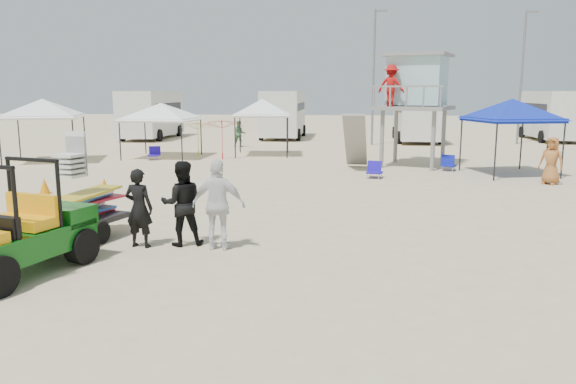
# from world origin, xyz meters

# --- Properties ---
(ground) EXTENTS (140.00, 140.00, 0.00)m
(ground) POSITION_xyz_m (0.00, 0.00, 0.00)
(ground) COLOR beige
(ground) RESTS_ON ground
(utility_cart) EXTENTS (1.98, 2.92, 2.02)m
(utility_cart) POSITION_xyz_m (-4.20, 1.28, 0.94)
(utility_cart) COLOR #0C5110
(utility_cart) RESTS_ON ground
(surf_trailer) EXTENTS (1.75, 2.52, 2.11)m
(surf_trailer) POSITION_xyz_m (-4.19, 3.62, 0.86)
(surf_trailer) COLOR black
(surf_trailer) RESTS_ON ground
(man_left) EXTENTS (0.66, 0.49, 1.67)m
(man_left) POSITION_xyz_m (-2.67, 3.32, 0.84)
(man_left) COLOR black
(man_left) RESTS_ON ground
(man_mid) EXTENTS (1.05, 0.93, 1.81)m
(man_mid) POSITION_xyz_m (-1.82, 3.57, 0.91)
(man_mid) COLOR black
(man_mid) RESTS_ON ground
(man_right) EXTENTS (1.12, 0.49, 1.88)m
(man_right) POSITION_xyz_m (-0.97, 3.32, 0.94)
(man_right) COLOR white
(man_right) RESTS_ON ground
(lifeguard_tower) EXTENTS (3.77, 3.77, 4.71)m
(lifeguard_tower) POSITION_xyz_m (4.33, 17.27, 3.51)
(lifeguard_tower) COLOR gray
(lifeguard_tower) RESTS_ON ground
(canopy_blue) EXTENTS (3.56, 3.56, 3.36)m
(canopy_blue) POSITION_xyz_m (7.90, 15.03, 2.81)
(canopy_blue) COLOR black
(canopy_blue) RESTS_ON ground
(canopy_white_a) EXTENTS (3.30, 3.30, 3.08)m
(canopy_white_a) POSITION_xyz_m (-7.55, 19.14, 2.54)
(canopy_white_a) COLOR black
(canopy_white_a) RESTS_ON ground
(canopy_white_b) EXTENTS (3.99, 3.99, 3.30)m
(canopy_white_b) POSITION_xyz_m (-12.38, 16.84, 2.76)
(canopy_white_b) COLOR black
(canopy_white_b) RESTS_ON ground
(canopy_white_c) EXTENTS (2.96, 2.96, 3.27)m
(canopy_white_c) POSITION_xyz_m (-2.78, 20.64, 2.72)
(canopy_white_c) COLOR black
(canopy_white_c) RESTS_ON ground
(umbrella_a) EXTENTS (2.64, 2.67, 1.97)m
(umbrella_a) POSITION_xyz_m (-4.44, 18.61, 0.98)
(umbrella_a) COLOR red
(umbrella_a) RESTS_ON ground
(umbrella_b) EXTENTS (2.75, 2.75, 1.77)m
(umbrella_b) POSITION_xyz_m (-5.91, 19.84, 0.88)
(umbrella_b) COLOR yellow
(umbrella_b) RESTS_ON ground
(cone_near) EXTENTS (0.34, 0.34, 0.50)m
(cone_near) POSITION_xyz_m (-6.14, 9.25, 0.25)
(cone_near) COLOR orange
(cone_near) RESTS_ON ground
(cone_far) EXTENTS (0.34, 0.34, 0.50)m
(cone_far) POSITION_xyz_m (-8.02, 8.99, 0.25)
(cone_far) COLOR orange
(cone_far) RESTS_ON ground
(beach_chair_a) EXTENTS (0.68, 0.74, 0.64)m
(beach_chair_a) POSITION_xyz_m (-7.67, 18.19, 0.31)
(beach_chair_a) COLOR #230FA7
(beach_chair_a) RESTS_ON ground
(beach_chair_b) EXTENTS (0.66, 0.72, 0.64)m
(beach_chair_b) POSITION_xyz_m (2.62, 13.55, 0.31)
(beach_chair_b) COLOR #1E10B2
(beach_chair_b) RESTS_ON ground
(beach_chair_c) EXTENTS (0.69, 0.76, 0.64)m
(beach_chair_c) POSITION_xyz_m (5.74, 15.95, 0.31)
(beach_chair_c) COLOR #0E199E
(beach_chair_c) RESTS_ON ground
(rv_far_left) EXTENTS (2.64, 6.80, 3.25)m
(rv_far_left) POSITION_xyz_m (-12.00, 29.99, 1.80)
(rv_far_left) COLOR silver
(rv_far_left) RESTS_ON ground
(rv_mid_left) EXTENTS (2.65, 6.50, 3.25)m
(rv_mid_left) POSITION_xyz_m (-3.00, 31.49, 1.80)
(rv_mid_left) COLOR silver
(rv_mid_left) RESTS_ON ground
(rv_mid_right) EXTENTS (2.64, 7.00, 3.25)m
(rv_mid_right) POSITION_xyz_m (6.00, 29.99, 1.80)
(rv_mid_right) COLOR silver
(rv_mid_right) RESTS_ON ground
(rv_far_right) EXTENTS (2.64, 6.60, 3.25)m
(rv_far_right) POSITION_xyz_m (15.00, 31.49, 1.80)
(rv_far_right) COLOR silver
(rv_far_right) RESTS_ON ground
(light_pole_left) EXTENTS (0.14, 0.14, 8.00)m
(light_pole_left) POSITION_xyz_m (3.00, 27.00, 4.00)
(light_pole_left) COLOR slate
(light_pole_left) RESTS_ON ground
(light_pole_right) EXTENTS (0.14, 0.14, 8.00)m
(light_pole_right) POSITION_xyz_m (12.00, 28.50, 4.00)
(light_pole_right) COLOR slate
(light_pole_right) RESTS_ON ground
(distant_beachgoers) EXTENTS (14.48, 12.95, 1.68)m
(distant_beachgoers) POSITION_xyz_m (2.31, 18.50, 0.80)
(distant_beachgoers) COLOR #A7642F
(distant_beachgoers) RESTS_ON ground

